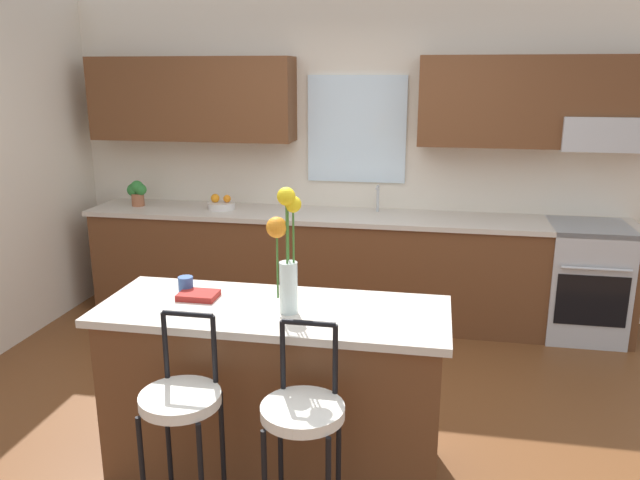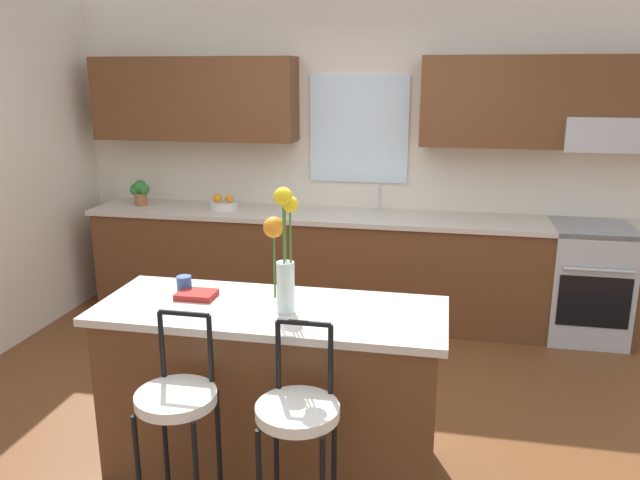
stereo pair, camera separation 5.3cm
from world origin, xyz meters
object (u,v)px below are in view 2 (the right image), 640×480
object	(u,v)px
bar_stool_near	(177,407)
bar_stool_middle	(298,421)
fruit_bowl_oranges	(223,204)
flower_vase	(283,246)
oven_range	(587,282)
mug_ceramic	(184,284)
cookbook	(196,295)
kitchen_island	(272,388)
potted_plant_small	(140,191)

from	to	relation	value
bar_stool_near	bar_stool_middle	xyz separation A→B (m)	(0.55, 0.00, 0.00)
fruit_bowl_oranges	flower_vase	bearing A→B (deg)	-63.33
oven_range	bar_stool_middle	world-z (taller)	bar_stool_middle
oven_range	bar_stool_near	size ratio (longest dim) A/B	0.88
mug_ceramic	fruit_bowl_oranges	world-z (taller)	fruit_bowl_oranges
flower_vase	cookbook	world-z (taller)	flower_vase
fruit_bowl_oranges	kitchen_island	bearing A→B (deg)	-64.58
bar_stool_near	potted_plant_small	world-z (taller)	potted_plant_small
bar_stool_near	potted_plant_small	size ratio (longest dim) A/B	4.58
oven_range	bar_stool_near	xyz separation A→B (m)	(-2.26, -2.72, 0.18)
cookbook	flower_vase	bearing A→B (deg)	-12.44
cookbook	oven_range	bearing A→B (deg)	41.29
mug_ceramic	potted_plant_small	size ratio (longest dim) A/B	0.40
flower_vase	fruit_bowl_oranges	xyz separation A→B (m)	(-1.13, 2.25, -0.30)
flower_vase	mug_ceramic	xyz separation A→B (m)	(-0.60, 0.18, -0.30)
oven_range	kitchen_island	world-z (taller)	same
kitchen_island	potted_plant_small	size ratio (longest dim) A/B	7.83
kitchen_island	mug_ceramic	xyz separation A→B (m)	(-0.52, 0.13, 0.50)
potted_plant_small	oven_range	bearing A→B (deg)	-0.39
flower_vase	potted_plant_small	bearing A→B (deg)	130.33
kitchen_island	mug_ceramic	distance (m)	0.73
fruit_bowl_oranges	potted_plant_small	distance (m)	0.79
bar_stool_middle	flower_vase	world-z (taller)	flower_vase
bar_stool_middle	mug_ceramic	distance (m)	1.09
flower_vase	potted_plant_small	world-z (taller)	flower_vase
kitchen_island	fruit_bowl_oranges	distance (m)	2.48
oven_range	mug_ceramic	world-z (taller)	mug_ceramic
mug_ceramic	potted_plant_small	world-z (taller)	potted_plant_small
mug_ceramic	cookbook	world-z (taller)	mug_ceramic
mug_ceramic	fruit_bowl_oranges	size ratio (longest dim) A/B	0.37
bar_stool_middle	cookbook	size ratio (longest dim) A/B	5.21
mug_ceramic	cookbook	bearing A→B (deg)	-35.18
bar_stool_middle	fruit_bowl_oranges	world-z (taller)	fruit_bowl_oranges
bar_stool_middle	fruit_bowl_oranges	xyz separation A→B (m)	(-1.32, 2.75, 0.33)
kitchen_island	flower_vase	distance (m)	0.81
bar_stool_near	flower_vase	bearing A→B (deg)	54.07
oven_range	potted_plant_small	xyz separation A→B (m)	(-3.81, 0.03, 0.59)
kitchen_island	flower_vase	size ratio (longest dim) A/B	2.81
flower_vase	fruit_bowl_oranges	world-z (taller)	flower_vase
flower_vase	kitchen_island	bearing A→B (deg)	147.91
bar_stool_middle	cookbook	world-z (taller)	bar_stool_middle
cookbook	potted_plant_small	bearing A→B (deg)	123.30
bar_stool_near	bar_stool_middle	distance (m)	0.55
kitchen_island	bar_stool_middle	bearing A→B (deg)	-63.56
bar_stool_middle	mug_ceramic	size ratio (longest dim) A/B	11.58
potted_plant_small	flower_vase	bearing A→B (deg)	-49.67
bar_stool_near	cookbook	world-z (taller)	bar_stool_near
flower_vase	fruit_bowl_oranges	size ratio (longest dim) A/B	2.64
bar_stool_middle	flower_vase	distance (m)	0.82
bar_stool_middle	potted_plant_small	world-z (taller)	potted_plant_small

